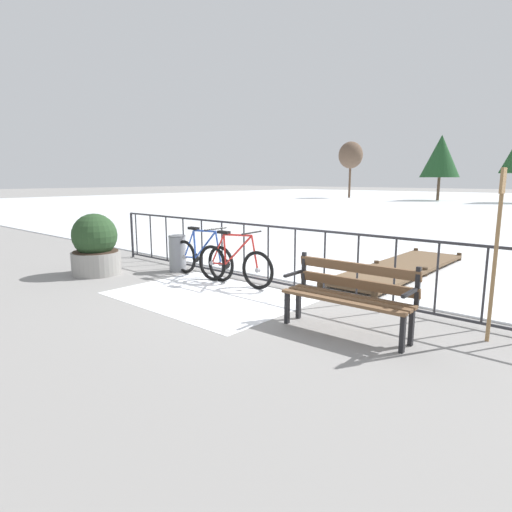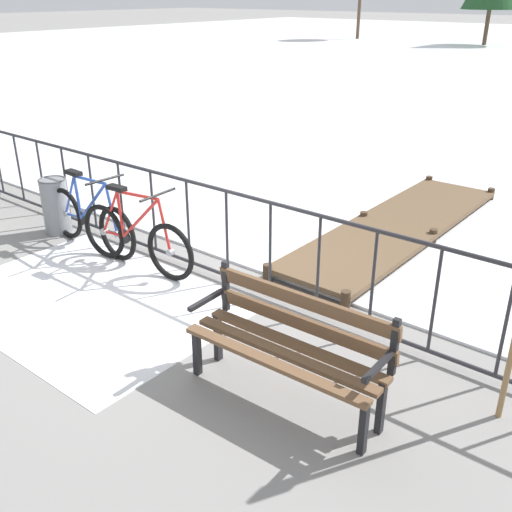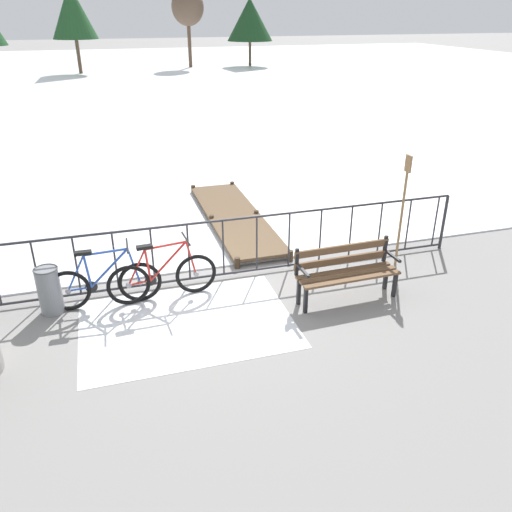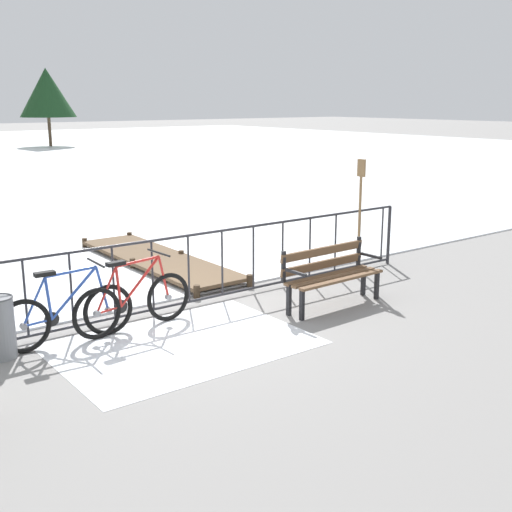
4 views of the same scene
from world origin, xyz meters
name	(u,v)px [view 4 (image 4 of 4)]	position (x,y,z in m)	size (l,w,h in m)	color
ground_plane	(172,311)	(0.00, 0.00, 0.00)	(160.00, 160.00, 0.00)	gray
snow_patch	(182,344)	(-0.55, -1.20, 0.00)	(3.02, 2.15, 0.01)	white
railing_fence	(171,273)	(0.00, 0.00, 0.56)	(9.06, 0.06, 1.07)	#2D2D33
bicycle_near_railing	(67,315)	(-1.64, -0.34, 0.37)	(1.71, 0.52, 0.97)	black
bicycle_second	(134,302)	(-0.77, -0.37, 0.37)	(1.71, 0.52, 0.97)	black
park_bench	(330,271)	(1.95, -1.15, 0.51)	(1.61, 0.53, 0.89)	brown
trash_bin	(0,327)	(-2.42, -0.30, 0.37)	(0.35, 0.35, 0.73)	gray
oar_upright	(360,211)	(3.33, -0.38, 1.14)	(0.04, 0.16, 1.98)	#937047
wooden_dock	(158,259)	(1.09, 2.42, 0.12)	(1.10, 4.34, 0.20)	brown
tree_centre	(47,93)	(10.52, 33.84, 3.38)	(3.50, 3.50, 4.90)	brown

